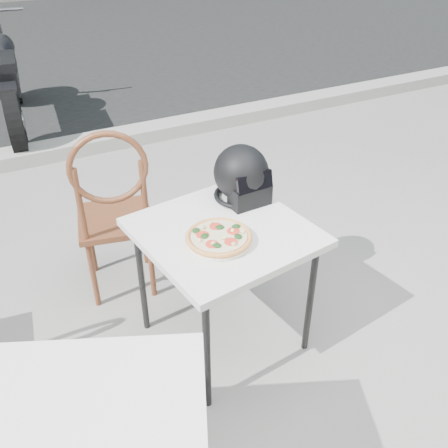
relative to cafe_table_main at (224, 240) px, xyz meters
name	(u,v)px	position (x,y,z in m)	size (l,w,h in m)	color
ground	(291,389)	(0.13, -0.44, -0.62)	(80.00, 80.00, 0.00)	gray
street_asphalt	(34,46)	(0.13, 6.56, -0.61)	(30.00, 8.00, 0.00)	black
curb	(108,140)	(0.13, 2.56, -0.56)	(30.00, 0.25, 0.12)	#9F9B94
cafe_table_main	(224,240)	(0.00, 0.00, 0.00)	(0.81, 0.81, 0.68)	silver
plate	(219,241)	(-0.07, -0.08, 0.07)	(0.30, 0.30, 0.02)	white
pizza	(219,237)	(-0.07, -0.08, 0.09)	(0.33, 0.33, 0.04)	#DC9550
helmet	(242,176)	(0.20, 0.20, 0.18)	(0.28, 0.29, 0.27)	black
cafe_chair_main	(113,206)	(-0.34, 0.59, -0.04)	(0.47, 0.47, 1.03)	brown
motorcycle	(9,81)	(-0.52, 3.46, -0.18)	(0.52, 2.00, 1.00)	black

